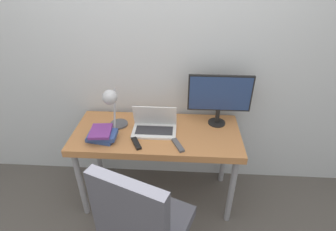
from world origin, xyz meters
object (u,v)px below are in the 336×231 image
book_stack (102,135)px  office_chair (142,225)px  laptop (154,126)px  monitor (220,96)px  desk_lamp (112,104)px

book_stack → office_chair: bearing=-57.6°
laptop → monitor: 0.60m
monitor → office_chair: (-0.53, -0.94, -0.43)m
office_chair → book_stack: office_chair is taller
office_chair → book_stack: (-0.41, 0.64, 0.20)m
monitor → office_chair: monitor is taller
book_stack → monitor: bearing=17.7°
desk_lamp → book_stack: (-0.09, -0.10, -0.23)m
monitor → book_stack: monitor is taller
laptop → office_chair: office_chair is taller
monitor → office_chair: 1.16m
desk_lamp → book_stack: size_ratio=1.69×
office_chair → book_stack: bearing=122.4°
laptop → book_stack: 0.43m
laptop → monitor: size_ratio=0.69×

